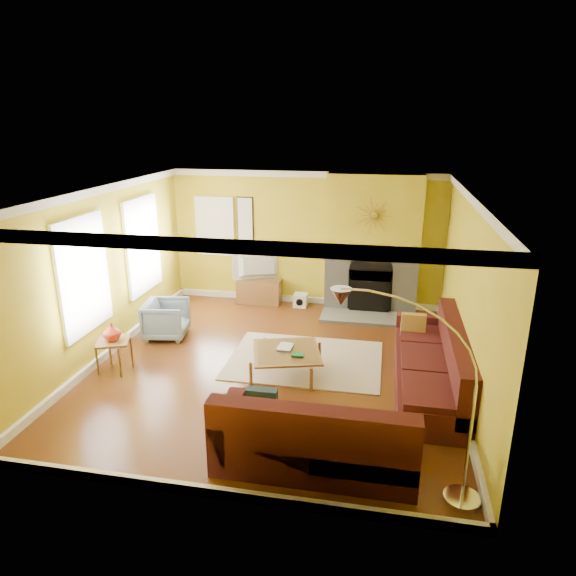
% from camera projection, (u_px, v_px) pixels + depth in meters
% --- Properties ---
extents(floor, '(5.50, 6.00, 0.02)m').
position_uv_depth(floor, '(274.00, 366.00, 8.01)').
color(floor, brown).
rests_on(floor, ground).
extents(ceiling, '(5.50, 6.00, 0.02)m').
position_uv_depth(ceiling, '(273.00, 191.00, 7.16)').
color(ceiling, white).
rests_on(ceiling, ground).
extents(wall_back, '(5.50, 0.02, 2.70)m').
position_uv_depth(wall_back, '(306.00, 239.00, 10.39)').
color(wall_back, gold).
rests_on(wall_back, ground).
extents(wall_front, '(5.50, 0.02, 2.70)m').
position_uv_depth(wall_front, '(204.00, 381.00, 4.78)').
color(wall_front, gold).
rests_on(wall_front, ground).
extents(wall_left, '(0.02, 6.00, 2.70)m').
position_uv_depth(wall_left, '(103.00, 273.00, 8.08)').
color(wall_left, gold).
rests_on(wall_left, ground).
extents(wall_right, '(0.02, 6.00, 2.70)m').
position_uv_depth(wall_right, '(468.00, 295.00, 7.09)').
color(wall_right, gold).
rests_on(wall_right, ground).
extents(baseboard, '(5.50, 6.00, 0.12)m').
position_uv_depth(baseboard, '(274.00, 362.00, 7.99)').
color(baseboard, white).
rests_on(baseboard, floor).
extents(crown_molding, '(5.50, 6.00, 0.12)m').
position_uv_depth(crown_molding, '(273.00, 196.00, 7.18)').
color(crown_molding, white).
rests_on(crown_molding, ceiling).
extents(window_left_near, '(0.06, 1.22, 1.72)m').
position_uv_depth(window_left_near, '(142.00, 245.00, 9.24)').
color(window_left_near, white).
rests_on(window_left_near, wall_left).
extents(window_left_far, '(0.06, 1.22, 1.72)m').
position_uv_depth(window_left_far, '(82.00, 275.00, 7.47)').
color(window_left_far, white).
rests_on(window_left_far, wall_left).
extents(window_back, '(0.82, 0.06, 1.22)m').
position_uv_depth(window_back, '(215.00, 226.00, 10.62)').
color(window_back, white).
rests_on(window_back, wall_back).
extents(wall_art, '(0.34, 0.04, 1.14)m').
position_uv_depth(wall_art, '(245.00, 225.00, 10.50)').
color(wall_art, white).
rests_on(wall_art, wall_back).
extents(fireplace, '(1.80, 0.40, 2.70)m').
position_uv_depth(fireplace, '(373.00, 244.00, 9.95)').
color(fireplace, gray).
rests_on(fireplace, floor).
extents(mantel, '(1.92, 0.22, 0.08)m').
position_uv_depth(mantel, '(372.00, 252.00, 9.76)').
color(mantel, white).
rests_on(mantel, fireplace).
extents(hearth, '(1.80, 0.70, 0.06)m').
position_uv_depth(hearth, '(368.00, 318.00, 9.85)').
color(hearth, gray).
rests_on(hearth, floor).
extents(sunburst, '(0.70, 0.04, 0.70)m').
position_uv_depth(sunburst, '(374.00, 216.00, 9.55)').
color(sunburst, olive).
rests_on(sunburst, fireplace).
extents(rug, '(2.40, 1.80, 0.02)m').
position_uv_depth(rug, '(305.00, 360.00, 8.19)').
color(rug, beige).
rests_on(rug, floor).
extents(sectional_sofa, '(2.89, 3.86, 0.90)m').
position_uv_depth(sectional_sofa, '(356.00, 370.00, 6.92)').
color(sectional_sofa, '#4C1918').
rests_on(sectional_sofa, floor).
extents(coffee_table, '(1.20, 1.20, 0.39)m').
position_uv_depth(coffee_table, '(287.00, 362.00, 7.70)').
color(coffee_table, white).
rests_on(coffee_table, floor).
extents(media_console, '(0.90, 0.40, 0.49)m').
position_uv_depth(media_console, '(259.00, 291.00, 10.69)').
color(media_console, brown).
rests_on(media_console, floor).
extents(tv, '(1.04, 0.53, 0.61)m').
position_uv_depth(tv, '(259.00, 266.00, 10.52)').
color(tv, black).
rests_on(tv, media_console).
extents(subwoofer, '(0.27, 0.27, 0.27)m').
position_uv_depth(subwoofer, '(301.00, 300.00, 10.51)').
color(subwoofer, white).
rests_on(subwoofer, floor).
extents(armchair, '(0.82, 0.80, 0.66)m').
position_uv_depth(armchair, '(166.00, 319.00, 8.98)').
color(armchair, gray).
rests_on(armchair, floor).
extents(side_table, '(0.60, 0.60, 0.51)m').
position_uv_depth(side_table, '(115.00, 355.00, 7.79)').
color(side_table, brown).
rests_on(side_table, floor).
extents(vase, '(0.34, 0.34, 0.28)m').
position_uv_depth(vase, '(112.00, 332.00, 7.66)').
color(vase, red).
rests_on(vase, side_table).
extents(book, '(0.23, 0.30, 0.03)m').
position_uv_depth(book, '(278.00, 346.00, 7.75)').
color(book, white).
rests_on(book, coffee_table).
extents(arc_lamp, '(1.38, 0.36, 2.18)m').
position_uv_depth(arc_lamp, '(410.00, 401.00, 4.94)').
color(arc_lamp, silver).
rests_on(arc_lamp, floor).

